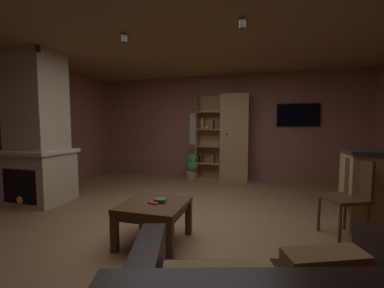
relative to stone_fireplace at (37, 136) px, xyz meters
name	(u,v)px	position (x,y,z in m)	size (l,w,h in m)	color
floor	(184,224)	(2.69, -0.21, -1.15)	(6.48, 6.06, 0.02)	olive
wall_back	(222,127)	(2.69, 2.85, 0.12)	(6.60, 0.06, 2.53)	#8E544C
ceiling	(183,29)	(2.69, -0.21, 1.40)	(6.48, 6.06, 0.02)	#8E6B47
window_pane_back	(205,129)	(2.25, 2.81, 0.08)	(0.80, 0.01, 0.80)	white
stone_fireplace	(37,136)	(0.00, 0.00, 0.00)	(1.04, 0.83, 2.53)	#BCAD8E
bookshelf_cabinet	(231,138)	(2.95, 2.57, -0.13)	(1.24, 0.41, 2.04)	#A87F51
coffee_table	(154,210)	(2.54, -0.81, -0.77)	(0.70, 0.70, 0.46)	#4C331E
table_book_0	(154,203)	(2.55, -0.84, -0.67)	(0.12, 0.08, 0.02)	#B22D2D
table_book_1	(160,200)	(2.60, -0.79, -0.65)	(0.12, 0.09, 0.03)	#387247
dining_chair	(350,193)	(4.70, 0.00, -0.61)	(0.56, 0.56, 0.92)	#4C331E
potted_floor_plant	(192,166)	(2.03, 2.43, -0.80)	(0.32, 0.32, 0.64)	#B77051
wall_mounted_tv	(298,115)	(4.42, 2.79, 0.41)	(0.91, 0.06, 0.51)	black
track_light_spot_0	(38,49)	(0.44, -0.31, 1.32)	(0.07, 0.07, 0.09)	black
track_light_spot_1	(124,39)	(1.91, -0.33, 1.32)	(0.07, 0.07, 0.09)	black
track_light_spot_2	(242,24)	(3.44, -0.37, 1.32)	(0.07, 0.07, 0.09)	black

